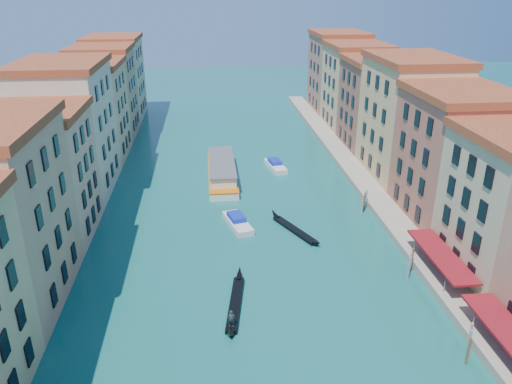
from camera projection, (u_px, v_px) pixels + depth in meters
left_bank_palazzos at (58, 145)px, 73.63m from camera, size 12.80×128.40×21.00m
right_bank_palazzos at (422, 133)px, 79.09m from camera, size 12.80×128.40×21.00m
quay at (368, 189)px, 81.94m from camera, size 4.00×140.00×1.00m
mooring_poles_right at (455, 325)px, 48.18m from camera, size 1.44×54.24×3.20m
vaporetto_far at (222, 170)px, 87.60m from camera, size 4.72×20.69×3.08m
gondola_fore at (235, 302)px, 53.09m from camera, size 2.88×12.65×2.53m
gondola_far at (294, 229)px, 69.15m from camera, size 6.03×11.24×1.71m
motorboat_mid at (237, 222)px, 70.56m from camera, size 4.19×7.74×1.53m
motorboat_far at (275, 165)px, 92.39m from camera, size 3.58×7.70×1.53m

